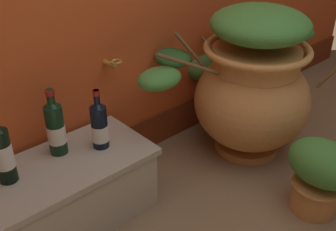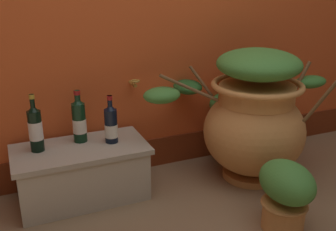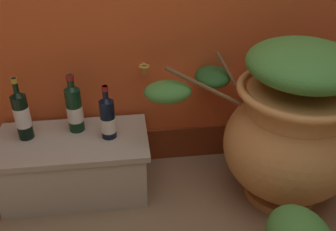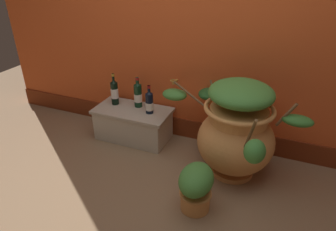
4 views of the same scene
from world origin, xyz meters
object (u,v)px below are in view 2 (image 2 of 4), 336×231
Objects in this scene: potted_shrub at (286,193)px; wine_bottle_right at (79,120)px; wine_bottle_left at (111,124)px; terracotta_urn at (254,117)px; wine_bottle_middle at (35,128)px.

wine_bottle_right is at bearing 137.37° from potted_shrub.
wine_bottle_right is 0.83× the size of potted_shrub.
wine_bottle_right is at bearing 152.58° from wine_bottle_left.
wine_bottle_middle is (-1.29, 0.22, 0.05)m from terracotta_urn.
terracotta_urn is 4.38× the size of wine_bottle_left.
terracotta_urn reaches higher than potted_shrub.
terracotta_urn is 0.89m from wine_bottle_left.
wine_bottle_left is 0.87× the size of wine_bottle_middle.
terracotta_urn is at bearing -11.19° from wine_bottle_left.
wine_bottle_middle is at bearing 170.30° from terracotta_urn.
terracotta_urn is 1.31m from wine_bottle_middle.
wine_bottle_left is at bearing 134.57° from potted_shrub.
terracotta_urn reaches higher than wine_bottle_middle.
wine_bottle_right reaches higher than wine_bottle_left.
wine_bottle_middle is (-0.42, 0.05, 0.02)m from wine_bottle_left.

